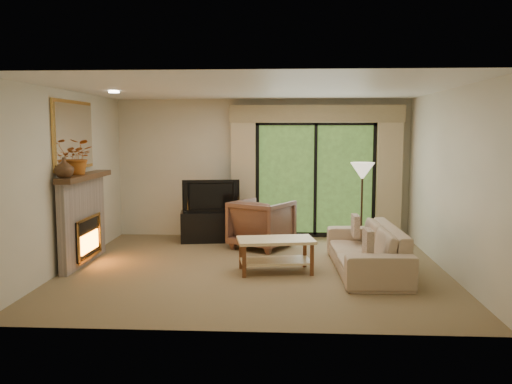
# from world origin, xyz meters

# --- Properties ---
(floor) EXTENTS (5.50, 5.50, 0.00)m
(floor) POSITION_xyz_m (0.00, 0.00, 0.00)
(floor) COLOR olive
(floor) RESTS_ON ground
(ceiling) EXTENTS (5.50, 5.50, 0.00)m
(ceiling) POSITION_xyz_m (0.00, 0.00, 2.60)
(ceiling) COLOR silver
(ceiling) RESTS_ON ground
(wall_back) EXTENTS (5.00, 0.00, 5.00)m
(wall_back) POSITION_xyz_m (0.00, 2.50, 1.30)
(wall_back) COLOR beige
(wall_back) RESTS_ON ground
(wall_front) EXTENTS (5.00, 0.00, 5.00)m
(wall_front) POSITION_xyz_m (0.00, -2.50, 1.30)
(wall_front) COLOR beige
(wall_front) RESTS_ON ground
(wall_left) EXTENTS (0.00, 5.00, 5.00)m
(wall_left) POSITION_xyz_m (-2.75, 0.00, 1.30)
(wall_left) COLOR beige
(wall_left) RESTS_ON ground
(wall_right) EXTENTS (0.00, 5.00, 5.00)m
(wall_right) POSITION_xyz_m (2.75, 0.00, 1.30)
(wall_right) COLOR beige
(wall_right) RESTS_ON ground
(fireplace) EXTENTS (0.24, 1.70, 1.37)m
(fireplace) POSITION_xyz_m (-2.63, 0.20, 0.69)
(fireplace) COLOR gray
(fireplace) RESTS_ON floor
(mirror) EXTENTS (0.07, 1.45, 1.02)m
(mirror) POSITION_xyz_m (-2.71, 0.20, 1.95)
(mirror) COLOR gold
(mirror) RESTS_ON wall_left
(sliding_door) EXTENTS (2.26, 0.10, 2.16)m
(sliding_door) POSITION_xyz_m (1.00, 2.45, 1.10)
(sliding_door) COLOR black
(sliding_door) RESTS_ON floor
(curtain_left) EXTENTS (0.45, 0.18, 2.35)m
(curtain_left) POSITION_xyz_m (-0.35, 2.34, 1.20)
(curtain_left) COLOR tan
(curtain_left) RESTS_ON floor
(curtain_right) EXTENTS (0.45, 0.18, 2.35)m
(curtain_right) POSITION_xyz_m (2.35, 2.34, 1.20)
(curtain_right) COLOR tan
(curtain_right) RESTS_ON floor
(cornice) EXTENTS (3.20, 0.24, 0.32)m
(cornice) POSITION_xyz_m (1.00, 2.36, 2.32)
(cornice) COLOR #95825C
(cornice) RESTS_ON wall_back
(media_console) EXTENTS (1.16, 0.66, 0.55)m
(media_console) POSITION_xyz_m (-0.91, 1.95, 0.27)
(media_console) COLOR black
(media_console) RESTS_ON floor
(tv) EXTENTS (1.03, 0.29, 0.59)m
(tv) POSITION_xyz_m (-0.91, 1.95, 0.84)
(tv) COLOR black
(tv) RESTS_ON media_console
(armchair) EXTENTS (1.23, 1.24, 0.84)m
(armchair) POSITION_xyz_m (0.04, 1.43, 0.42)
(armchair) COLOR brown
(armchair) RESTS_ON floor
(sofa) EXTENTS (0.96, 2.29, 0.66)m
(sofa) POSITION_xyz_m (1.61, -0.04, 0.33)
(sofa) COLOR tan
(sofa) RESTS_ON floor
(pillow_near) EXTENTS (0.11, 0.36, 0.36)m
(pillow_near) POSITION_xyz_m (1.53, -0.69, 0.55)
(pillow_near) COLOR brown
(pillow_near) RESTS_ON sofa
(pillow_far) EXTENTS (0.10, 0.34, 0.34)m
(pillow_far) POSITION_xyz_m (1.53, 0.61, 0.55)
(pillow_far) COLOR brown
(pillow_far) RESTS_ON sofa
(coffee_table) EXTENTS (1.16, 0.77, 0.49)m
(coffee_table) POSITION_xyz_m (0.31, -0.16, 0.24)
(coffee_table) COLOR beige
(coffee_table) RESTS_ON floor
(floor_lamp) EXTENTS (0.52, 0.52, 1.49)m
(floor_lamp) POSITION_xyz_m (1.71, 1.24, 0.75)
(floor_lamp) COLOR beige
(floor_lamp) RESTS_ON floor
(vase) EXTENTS (0.31, 0.31, 0.28)m
(vase) POSITION_xyz_m (-2.61, -0.46, 1.51)
(vase) COLOR #452C19
(vase) RESTS_ON fireplace
(branches) EXTENTS (0.48, 0.42, 0.52)m
(branches) POSITION_xyz_m (-2.61, 0.07, 1.63)
(branches) COLOR #A25419
(branches) RESTS_ON fireplace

